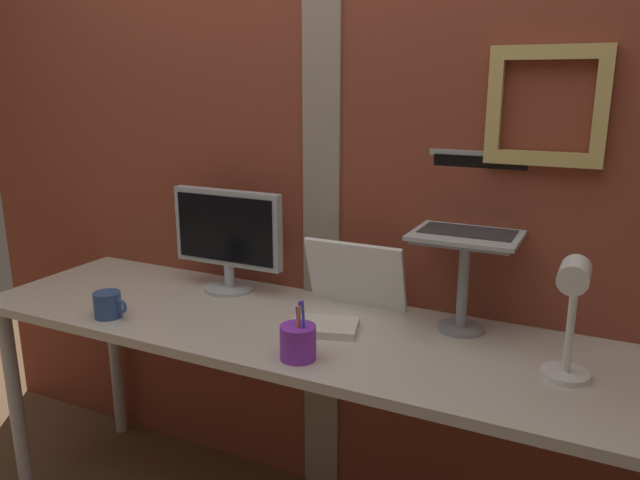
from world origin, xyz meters
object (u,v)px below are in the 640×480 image
object	(u,v)px
monitor	(227,234)
coffee_mug	(108,305)
laptop	(472,211)
desk_lamp	(571,308)
pen_cup	(298,342)
whiteboard_panel	(355,275)

from	to	relation	value
monitor	coffee_mug	distance (m)	0.46
monitor	laptop	bearing A→B (deg)	4.67
laptop	desk_lamp	xyz separation A→B (m)	(0.31, -0.31, -0.15)
laptop	monitor	bearing A→B (deg)	-175.33
pen_cup	whiteboard_panel	bearing A→B (deg)	91.78
monitor	laptop	distance (m)	0.85
laptop	pen_cup	xyz separation A→B (m)	(-0.35, -0.46, -0.30)
desk_lamp	coffee_mug	size ratio (longest dim) A/B	2.74
laptop	whiteboard_panel	bearing A→B (deg)	-174.92
monitor	pen_cup	world-z (taller)	monitor
laptop	pen_cup	world-z (taller)	laptop
laptop	desk_lamp	bearing A→B (deg)	-44.45
coffee_mug	monitor	bearing A→B (deg)	63.27
laptop	whiteboard_panel	world-z (taller)	laptop
monitor	coffee_mug	xyz separation A→B (m)	(-0.19, -0.39, -0.17)
laptop	coffee_mug	xyz separation A→B (m)	(-1.03, -0.46, -0.31)
pen_cup	coffee_mug	xyz separation A→B (m)	(-0.68, -0.00, -0.01)
monitor	pen_cup	distance (m)	0.64
desk_lamp	coffee_mug	world-z (taller)	desk_lamp
desk_lamp	pen_cup	bearing A→B (deg)	-167.17
monitor	whiteboard_panel	world-z (taller)	monitor
desk_lamp	coffee_mug	bearing A→B (deg)	-173.61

